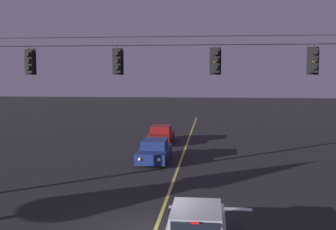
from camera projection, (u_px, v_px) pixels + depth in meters
name	position (u px, v px, depth m)	size (l,w,h in m)	color
lane_centre_stripe	(177.00, 170.00, 23.54)	(0.14, 60.00, 0.01)	#D1C64C
stop_bar_paint	(210.00, 208.00, 16.80)	(3.40, 0.36, 0.01)	silver
signal_span_assembly	(165.00, 105.00, 17.20)	(18.83, 0.32, 8.06)	#423021
traffic_light_leftmost	(29.00, 62.00, 17.63)	(0.48, 0.41, 1.22)	black
traffic_light_left_inner	(117.00, 61.00, 17.22)	(0.48, 0.41, 1.22)	black
traffic_light_centre	(215.00, 61.00, 16.79)	(0.48, 0.41, 1.22)	black
traffic_light_right_inner	(314.00, 61.00, 16.38)	(0.48, 0.41, 1.22)	black
car_oncoming_lead	(155.00, 151.00, 25.94)	(1.80, 4.42, 1.39)	navy
car_oncoming_trailing	(161.00, 135.00, 33.17)	(1.80, 4.42, 1.39)	maroon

